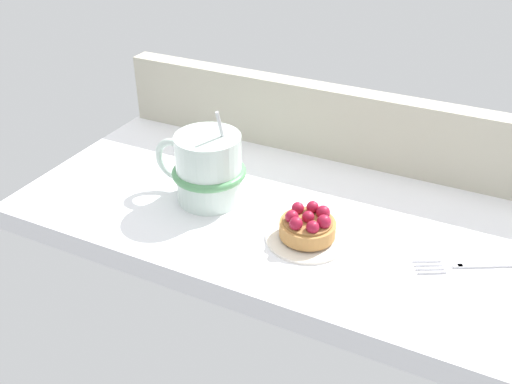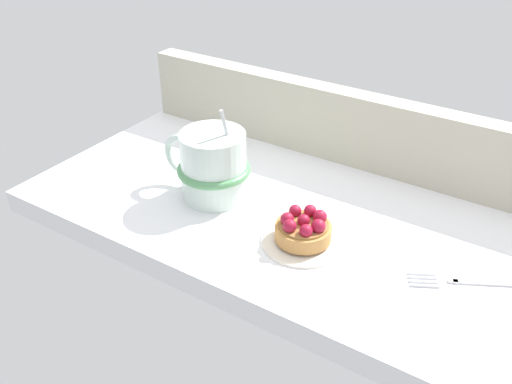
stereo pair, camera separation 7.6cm
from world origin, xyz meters
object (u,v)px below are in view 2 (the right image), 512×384
(dessert_plate, at_px, (303,240))
(raspberry_tart, at_px, (303,228))
(coffee_mug, at_px, (212,166))
(dessert_fork, at_px, (478,282))

(dessert_plate, xyz_separation_m, raspberry_tart, (0.00, 0.00, 0.02))
(coffee_mug, bearing_deg, dessert_fork, 1.65)
(dessert_plate, distance_m, dessert_fork, 0.22)
(coffee_mug, height_order, dessert_fork, coffee_mug)
(dessert_plate, height_order, raspberry_tart, raspberry_tart)
(dessert_plate, relative_size, coffee_mug, 0.76)
(raspberry_tart, bearing_deg, dessert_plate, -171.36)
(dessert_fork, bearing_deg, dessert_plate, -168.92)
(raspberry_tart, height_order, dessert_fork, raspberry_tart)
(coffee_mug, xyz_separation_m, dessert_fork, (0.38, 0.01, -0.05))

